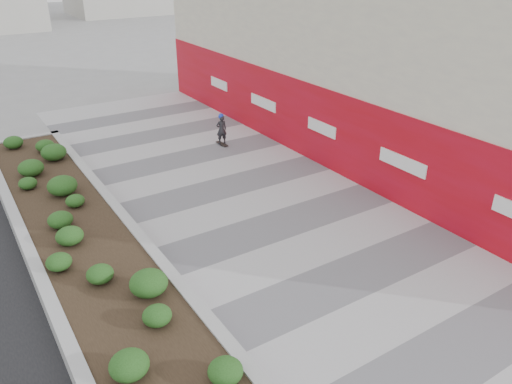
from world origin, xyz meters
The scene contains 6 objects.
ground centered at (0.00, 0.00, 0.00)m, with size 160.00×160.00×0.00m, color gray.
walkway centered at (0.00, 3.00, 0.01)m, with size 8.00×36.00×0.01m, color #A8A8AD.
building centered at (6.98, 8.98, 3.98)m, with size 6.04×24.08×8.00m.
planter centered at (-5.50, 7.00, 0.42)m, with size 3.00×18.00×0.90m.
manhole_cover centered at (0.50, 3.00, 0.00)m, with size 0.44×0.44×0.01m, color #595654.
skateboarder centered at (1.77, 11.90, 0.71)m, with size 0.50×0.73×1.40m.
Camera 1 is at (-7.79, -5.74, 7.62)m, focal length 35.00 mm.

